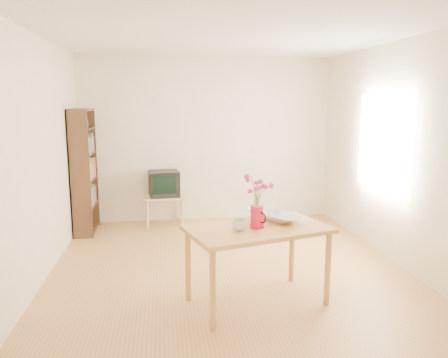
{
  "coord_description": "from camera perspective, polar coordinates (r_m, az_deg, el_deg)",
  "views": [
    {
      "loc": [
        -0.71,
        -4.72,
        1.89
      ],
      "look_at": [
        0.0,
        0.3,
        1.0
      ],
      "focal_mm": 35.0,
      "sensor_mm": 36.0,
      "label": 1
    }
  ],
  "objects": [
    {
      "name": "flowers",
      "position": [
        3.99,
        4.36,
        -1.32
      ],
      "size": [
        0.24,
        0.24,
        0.33
      ],
      "primitive_type": null,
      "color": "#D63282",
      "rests_on": "pitcher"
    },
    {
      "name": "room",
      "position": [
        4.82,
        0.84,
        2.94
      ],
      "size": [
        4.5,
        4.5,
        4.5
      ],
      "color": "#A27239",
      "rests_on": "ground"
    },
    {
      "name": "bowl",
      "position": [
        4.32,
        6.51,
        -2.57
      ],
      "size": [
        0.61,
        0.61,
        0.42
      ],
      "primitive_type": "imported",
      "rotation": [
        0.0,
        0.0,
        0.54
      ],
      "color": "white",
      "rests_on": "table"
    },
    {
      "name": "tv_stand",
      "position": [
        6.86,
        -7.77,
        -2.8
      ],
      "size": [
        0.6,
        0.45,
        0.46
      ],
      "color": "tan",
      "rests_on": "ground"
    },
    {
      "name": "table",
      "position": [
        4.11,
        4.4,
        -7.5
      ],
      "size": [
        1.44,
        1.06,
        0.75
      ],
      "rotation": [
        0.0,
        0.0,
        0.28
      ],
      "color": "#B77E3E",
      "rests_on": "ground"
    },
    {
      "name": "bookshelf",
      "position": [
        6.65,
        -17.78,
        0.4
      ],
      "size": [
        0.28,
        0.7,
        1.8
      ],
      "color": "black",
      "rests_on": "ground"
    },
    {
      "name": "teacup_b",
      "position": [
        4.36,
        7.01,
        -3.03
      ],
      "size": [
        0.08,
        0.08,
        0.06
      ],
      "primitive_type": "imported",
      "rotation": [
        0.0,
        0.0,
        1.37
      ],
      "color": "white",
      "rests_on": "bowl"
    },
    {
      "name": "pitcher",
      "position": [
        4.05,
        4.32,
        -5.05
      ],
      "size": [
        0.14,
        0.2,
        0.21
      ],
      "rotation": [
        0.0,
        0.0,
        0.5
      ],
      "color": "red",
      "rests_on": "table"
    },
    {
      "name": "teacup_a",
      "position": [
        4.32,
        5.99,
        -3.16
      ],
      "size": [
        0.09,
        0.09,
        0.06
      ],
      "primitive_type": "imported",
      "rotation": [
        0.0,
        0.0,
        0.73
      ],
      "color": "white",
      "rests_on": "bowl"
    },
    {
      "name": "television",
      "position": [
        6.82,
        -7.83,
        -0.53
      ],
      "size": [
        0.49,
        0.46,
        0.39
      ],
      "rotation": [
        0.0,
        0.0,
        0.09
      ],
      "color": "black",
      "rests_on": "tv_stand"
    },
    {
      "name": "mug",
      "position": [
        3.95,
        2.01,
        -6.04
      ],
      "size": [
        0.18,
        0.18,
        0.1
      ],
      "primitive_type": "imported",
      "rotation": [
        0.0,
        0.0,
        3.63
      ],
      "color": "white",
      "rests_on": "table"
    }
  ]
}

